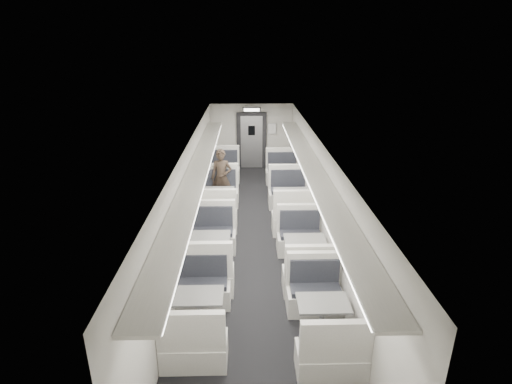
{
  "coord_description": "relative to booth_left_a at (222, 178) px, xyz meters",
  "views": [
    {
      "loc": [
        -0.19,
        -8.57,
        4.58
      ],
      "look_at": [
        0.03,
        0.56,
        1.07
      ],
      "focal_mm": 28.0,
      "sensor_mm": 36.0,
      "label": 1
    }
  ],
  "objects": [
    {
      "name": "booth_right_b",
      "position": [
        2.0,
        -2.26,
        0.0
      ],
      "size": [
        1.12,
        2.27,
        1.22
      ],
      "color": "silver",
      "rests_on": "room"
    },
    {
      "name": "luggage_rack_left",
      "position": [
        -0.24,
        -3.88,
        1.51
      ],
      "size": [
        0.46,
        10.4,
        0.09
      ],
      "color": "silver",
      "rests_on": "room"
    },
    {
      "name": "booth_right_a",
      "position": [
        2.0,
        -0.17,
        -0.01
      ],
      "size": [
        1.08,
        2.19,
        1.17
      ],
      "color": "silver",
      "rests_on": "room"
    },
    {
      "name": "booth_left_c",
      "position": [
        0.0,
        -4.77,
        -0.01
      ],
      "size": [
        1.08,
        2.19,
        1.17
      ],
      "color": "silver",
      "rests_on": "room"
    },
    {
      "name": "booth_left_d",
      "position": [
        0.0,
        -6.69,
        -0.05
      ],
      "size": [
        0.98,
        1.99,
        1.07
      ],
      "color": "silver",
      "rests_on": "room"
    },
    {
      "name": "window_d",
      "position": [
        -0.49,
        -6.78,
        0.95
      ],
      "size": [
        0.02,
        1.18,
        0.84
      ],
      "primitive_type": "cube",
      "color": "black",
      "rests_on": "room"
    },
    {
      "name": "booth_right_c",
      "position": [
        2.0,
        -4.87,
        -0.03
      ],
      "size": [
        1.02,
        2.08,
        1.11
      ],
      "color": "silver",
      "rests_on": "room"
    },
    {
      "name": "luggage_rack_right",
      "position": [
        2.24,
        -3.88,
        1.51
      ],
      "size": [
        0.46,
        10.4,
        0.09
      ],
      "color": "silver",
      "rests_on": "room"
    },
    {
      "name": "window_c",
      "position": [
        -0.49,
        -4.58,
        0.95
      ],
      "size": [
        0.02,
        1.18,
        0.84
      ],
      "primitive_type": "cube",
      "color": "black",
      "rests_on": "room"
    },
    {
      "name": "booth_left_a",
      "position": [
        0.0,
        0.0,
        0.0
      ],
      "size": [
        1.11,
        2.26,
        1.21
      ],
      "color": "silver",
      "rests_on": "room"
    },
    {
      "name": "window_b",
      "position": [
        -0.49,
        -2.38,
        0.95
      ],
      "size": [
        0.02,
        1.18,
        0.84
      ],
      "primitive_type": "cube",
      "color": "black",
      "rests_on": "room"
    },
    {
      "name": "window_a",
      "position": [
        -0.49,
        -0.18,
        0.95
      ],
      "size": [
        0.02,
        1.18,
        0.84
      ],
      "primitive_type": "cube",
      "color": "black",
      "rests_on": "room"
    },
    {
      "name": "room",
      "position": [
        1.0,
        -3.58,
        0.8
      ],
      "size": [
        3.24,
        12.24,
        2.64
      ],
      "color": "black",
      "rests_on": "ground"
    },
    {
      "name": "wall_notice",
      "position": [
        1.75,
        2.34,
        1.1
      ],
      "size": [
        0.32,
        0.02,
        0.4
      ],
      "primitive_type": "cube",
      "color": "white",
      "rests_on": "room"
    },
    {
      "name": "passenger",
      "position": [
        0.08,
        -1.22,
        0.43
      ],
      "size": [
        0.64,
        0.46,
        1.67
      ],
      "primitive_type": "imported",
      "rotation": [
        0.0,
        0.0,
        -0.1
      ],
      "color": "black",
      "rests_on": "room"
    },
    {
      "name": "vestibule_door",
      "position": [
        1.0,
        2.35,
        0.64
      ],
      "size": [
        1.1,
        0.13,
        2.1
      ],
      "color": "black",
      "rests_on": "room"
    },
    {
      "name": "booth_right_d",
      "position": [
        2.0,
        -6.93,
        -0.04
      ],
      "size": [
        0.99,
        2.01,
        1.08
      ],
      "color": "silver",
      "rests_on": "room"
    },
    {
      "name": "booth_left_b",
      "position": [
        0.0,
        -2.09,
        -0.01
      ],
      "size": [
        1.1,
        2.23,
        1.19
      ],
      "color": "silver",
      "rests_on": "room"
    },
    {
      "name": "exit_sign",
      "position": [
        1.0,
        1.86,
        1.88
      ],
      "size": [
        0.62,
        0.12,
        0.16
      ],
      "color": "black",
      "rests_on": "room"
    }
  ]
}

